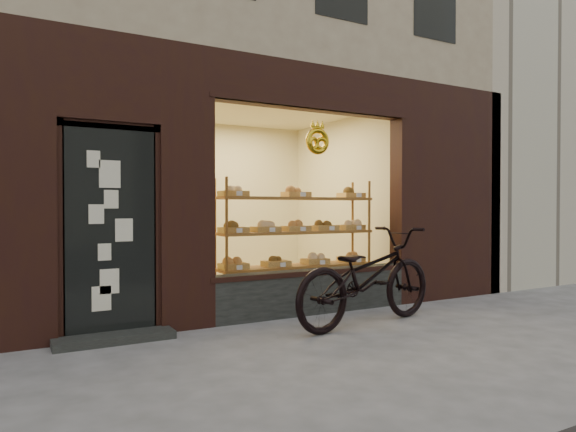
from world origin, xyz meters
TOP-DOWN VIEW (x-y plane):
  - ground at (0.00, 0.00)m, footprint 90.00×90.00m
  - neighbor_right at (9.60, 5.50)m, footprint 12.00×7.00m
  - display_shelf at (0.45, 2.55)m, footprint 2.20×0.45m
  - bicycle at (0.64, 1.28)m, footprint 2.19×1.07m

SIDE VIEW (x-z plane):
  - ground at x=0.00m, z-range 0.00..0.00m
  - bicycle at x=0.64m, z-range 0.00..1.10m
  - display_shelf at x=0.45m, z-range 0.00..1.70m
  - neighbor_right at x=9.60m, z-range 0.00..9.00m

